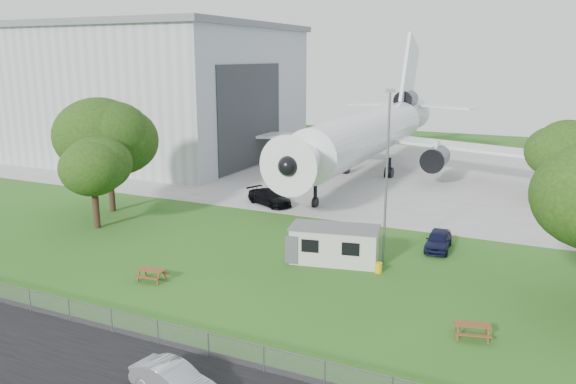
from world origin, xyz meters
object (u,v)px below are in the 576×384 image
at_px(hangar, 135,90).
at_px(airliner, 370,132).
at_px(picnic_east, 471,337).
at_px(car_centre_sedan, 173,381).
at_px(site_cabin, 335,244).
at_px(picnic_west, 152,280).

relative_size(hangar, airliner, 0.90).
relative_size(picnic_east, car_centre_sedan, 0.43).
xyz_separation_m(site_cabin, picnic_east, (10.29, -7.28, -1.31)).
relative_size(airliner, site_cabin, 6.86).
bearing_deg(site_cabin, picnic_west, -139.50).
height_order(picnic_west, car_centre_sedan, car_centre_sedan).
bearing_deg(site_cabin, picnic_east, -35.27).
height_order(site_cabin, picnic_east, site_cabin).
relative_size(airliner, car_centre_sedan, 11.48).
bearing_deg(hangar, car_centre_sedan, -49.04).
xyz_separation_m(airliner, site_cabin, (6.93, -30.61, -3.96)).
bearing_deg(airliner, picnic_east, -65.55).
relative_size(hangar, car_centre_sedan, 10.35).
bearing_deg(hangar, picnic_west, -49.42).
bearing_deg(car_centre_sedan, airliner, 17.27).
bearing_deg(hangar, picnic_east, -35.56).
bearing_deg(car_centre_sedan, picnic_east, -35.62).
distance_m(airliner, car_centre_sedan, 49.23).
bearing_deg(car_centre_sedan, hangar, 50.80).
height_order(airliner, picnic_west, airliner).
distance_m(site_cabin, picnic_east, 12.68).
distance_m(airliner, picnic_east, 41.95).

